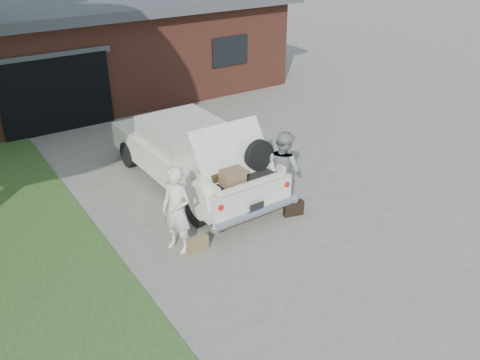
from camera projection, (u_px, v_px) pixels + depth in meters
ground at (257, 240)px, 10.13m from camera, size 90.00×90.00×0.00m
house at (95, 43)px, 18.28m from camera, size 12.80×7.80×3.30m
sedan at (193, 154)px, 11.96m from camera, size 2.12×5.20×1.96m
woman_left at (176, 210)px, 9.48m from camera, size 0.64×0.75×1.74m
woman_right at (283, 170)px, 10.90m from camera, size 0.80×0.96×1.79m
suitcase_left at (198, 244)px, 9.76m from camera, size 0.41×0.14×0.31m
suitcase_right at (293, 208)px, 10.91m from camera, size 0.45×0.25×0.33m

